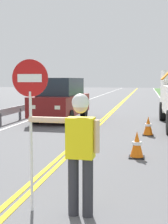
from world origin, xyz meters
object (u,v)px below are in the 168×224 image
object	(u,v)px
stop_sign_paddle	(30,101)
traffic_cone_mid	(148,126)
flagger_worker	(80,147)
traffic_cone_lead	(137,145)
oncoming_suv_nearest	(61,99)

from	to	relation	value
stop_sign_paddle	traffic_cone_mid	world-z (taller)	stop_sign_paddle
flagger_worker	stop_sign_paddle	xyz separation A→B (m)	(-0.77, 0.04, 0.66)
traffic_cone_lead	traffic_cone_mid	bearing A→B (deg)	85.07
stop_sign_paddle	traffic_cone_mid	distance (m)	7.58
flagger_worker	stop_sign_paddle	size ratio (longest dim) A/B	0.78
flagger_worker	traffic_cone_lead	distance (m)	3.92
flagger_worker	oncoming_suv_nearest	size ratio (longest dim) A/B	0.39
traffic_cone_mid	oncoming_suv_nearest	bearing A→B (deg)	139.89
traffic_cone_mid	stop_sign_paddle	bearing A→B (deg)	-103.92
flagger_worker	oncoming_suv_nearest	xyz separation A→B (m)	(-3.19, 10.83, 0.01)
oncoming_suv_nearest	traffic_cone_lead	world-z (taller)	oncoming_suv_nearest
oncoming_suv_nearest	traffic_cone_lead	size ratio (longest dim) A/B	6.67
oncoming_suv_nearest	traffic_cone_mid	world-z (taller)	oncoming_suv_nearest
flagger_worker	oncoming_suv_nearest	distance (m)	11.29
flagger_worker	stop_sign_paddle	world-z (taller)	stop_sign_paddle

